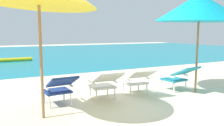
{
  "coord_description": "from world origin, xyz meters",
  "views": [
    {
      "loc": [
        -2.56,
        -4.76,
        1.51
      ],
      "look_at": [
        0.0,
        0.31,
        0.75
      ],
      "focal_mm": 37.17,
      "sensor_mm": 36.0,
      "label": 1
    }
  ],
  "objects_px": {
    "lounge_chair_far_left": "(59,87)",
    "lounge_chair_near_right": "(138,79)",
    "swim_buoy": "(16,59)",
    "lounge_chair_far_right": "(179,76)",
    "lounge_chair_near_left": "(105,83)",
    "beach_umbrella_right": "(199,7)"
  },
  "relations": [
    {
      "from": "swim_buoy",
      "to": "lounge_chair_far_left",
      "type": "height_order",
      "value": "lounge_chair_far_left"
    },
    {
      "from": "swim_buoy",
      "to": "beach_umbrella_right",
      "type": "relative_size",
      "value": 0.65
    },
    {
      "from": "lounge_chair_near_left",
      "to": "lounge_chair_near_right",
      "type": "height_order",
      "value": "same"
    },
    {
      "from": "lounge_chair_far_right",
      "to": "lounge_chair_near_right",
      "type": "bearing_deg",
      "value": 172.06
    },
    {
      "from": "beach_umbrella_right",
      "to": "lounge_chair_near_left",
      "type": "bearing_deg",
      "value": 170.2
    },
    {
      "from": "lounge_chair_far_left",
      "to": "lounge_chair_near_right",
      "type": "relative_size",
      "value": 0.99
    },
    {
      "from": "lounge_chair_far_right",
      "to": "beach_umbrella_right",
      "type": "distance_m",
      "value": 1.74
    },
    {
      "from": "lounge_chair_far_left",
      "to": "lounge_chair_near_left",
      "type": "relative_size",
      "value": 1.01
    },
    {
      "from": "beach_umbrella_right",
      "to": "lounge_chair_near_right",
      "type": "bearing_deg",
      "value": 163.31
    },
    {
      "from": "lounge_chair_near_right",
      "to": "lounge_chair_near_left",
      "type": "bearing_deg",
      "value": -178.1
    },
    {
      "from": "lounge_chair_far_left",
      "to": "lounge_chair_near_right",
      "type": "height_order",
      "value": "same"
    },
    {
      "from": "lounge_chair_far_left",
      "to": "lounge_chair_far_right",
      "type": "distance_m",
      "value": 3.04
    },
    {
      "from": "lounge_chair_far_right",
      "to": "beach_umbrella_right",
      "type": "xyz_separation_m",
      "value": [
        0.3,
        -0.27,
        1.69
      ]
    },
    {
      "from": "lounge_chair_far_left",
      "to": "beach_umbrella_right",
      "type": "bearing_deg",
      "value": -7.57
    },
    {
      "from": "lounge_chair_near_left",
      "to": "lounge_chair_near_right",
      "type": "xyz_separation_m",
      "value": [
        0.89,
        0.03,
        0.0
      ]
    },
    {
      "from": "lounge_chair_far_left",
      "to": "lounge_chair_near_left",
      "type": "distance_m",
      "value": 1.01
    },
    {
      "from": "lounge_chair_far_right",
      "to": "beach_umbrella_right",
      "type": "relative_size",
      "value": 0.38
    },
    {
      "from": "lounge_chair_near_left",
      "to": "lounge_chair_far_right",
      "type": "distance_m",
      "value": 2.03
    },
    {
      "from": "swim_buoy",
      "to": "beach_umbrella_right",
      "type": "xyz_separation_m",
      "value": [
        3.51,
        -8.85,
        2.0
      ]
    },
    {
      "from": "swim_buoy",
      "to": "lounge_chair_far_right",
      "type": "xyz_separation_m",
      "value": [
        3.21,
        -8.58,
        0.31
      ]
    },
    {
      "from": "lounge_chair_near_left",
      "to": "beach_umbrella_right",
      "type": "bearing_deg",
      "value": -9.8
    },
    {
      "from": "lounge_chair_near_left",
      "to": "lounge_chair_far_right",
      "type": "xyz_separation_m",
      "value": [
        2.03,
        -0.13,
        0.0
      ]
    }
  ]
}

